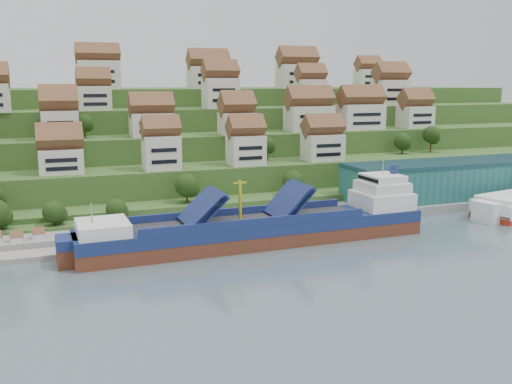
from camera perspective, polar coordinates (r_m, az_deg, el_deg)
name	(u,v)px	position (r m, az deg, el deg)	size (l,w,h in m)	color
ground	(303,238)	(125.28, 4.71, -4.56)	(300.00, 300.00, 0.00)	slate
quay	(349,211)	(146.93, 9.30, -1.90)	(180.00, 14.00, 2.20)	gray
pebble_beach	(18,247)	(125.64, -22.69, -5.12)	(45.00, 20.00, 1.00)	gray
hillside	(188,142)	(220.02, -6.82, 4.94)	(260.00, 128.00, 31.00)	#2D4C1E
hillside_village	(210,108)	(179.40, -4.62, 8.40)	(155.47, 64.02, 29.22)	silver
hillside_trees	(211,141)	(161.48, -4.54, 5.13)	(143.26, 62.28, 31.77)	#234115
warehouse	(449,179)	(165.37, 18.70, 1.25)	(60.00, 15.00, 10.00)	#256561
flagpole	(353,193)	(140.59, 9.71, -0.09)	(1.28, 0.16, 8.00)	gray
beach_huts	(6,242)	(124.14, -23.69, -4.62)	(14.40, 3.70, 2.20)	white
cargo_ship	(267,228)	(120.00, 1.06, -3.67)	(74.22, 12.87, 16.37)	brown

